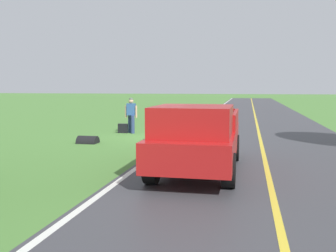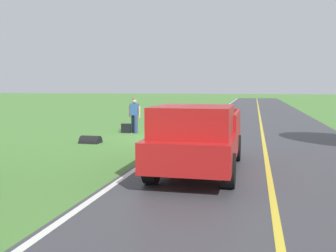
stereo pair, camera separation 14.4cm
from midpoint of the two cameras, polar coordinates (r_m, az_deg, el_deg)
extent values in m
plane|color=#4C7F38|center=(17.40, -1.81, -1.65)|extent=(200.00, 200.00, 0.00)
cube|color=#3D3D42|center=(16.92, 13.34, -2.02)|extent=(7.53, 120.00, 0.00)
cube|color=silver|center=(17.20, 1.31, -1.72)|extent=(0.16, 117.60, 0.00)
cube|color=gold|center=(16.92, 13.34, -2.01)|extent=(0.14, 117.60, 0.00)
cylinder|color=navy|center=(18.78, -5.49, 0.23)|extent=(0.18, 0.18, 0.88)
cylinder|color=navy|center=(19.08, -5.91, 0.32)|extent=(0.18, 0.18, 0.88)
cube|color=#335999|center=(18.87, -5.72, 2.48)|extent=(0.40, 0.26, 0.58)
sphere|color=tan|center=(18.85, -5.74, 3.71)|extent=(0.23, 0.23, 0.23)
sphere|color=#4C564C|center=(18.85, -5.74, 3.94)|extent=(0.20, 0.20, 0.20)
cube|color=navy|center=(19.06, -5.55, 2.60)|extent=(0.32, 0.20, 0.44)
cylinder|color=tan|center=(18.79, -4.98, 2.14)|extent=(0.10, 0.10, 0.58)
cylinder|color=tan|center=(18.94, -6.49, 2.15)|extent=(0.10, 0.10, 0.58)
cube|color=black|center=(19.03, -6.95, -0.34)|extent=(0.46, 0.20, 0.46)
cube|color=#B21919|center=(10.55, 4.25, -2.50)|extent=(2.00, 5.40, 0.70)
cube|color=#B21919|center=(9.30, 3.32, 0.78)|extent=(1.84, 2.16, 0.72)
cube|color=black|center=(9.29, 3.32, 1.22)|extent=(1.68, 1.30, 0.43)
cube|color=#B21919|center=(11.48, 9.64, 1.00)|extent=(0.10, 3.02, 0.45)
cube|color=#B21919|center=(11.70, 0.40, 1.18)|extent=(0.10, 3.02, 0.45)
cube|color=#B21919|center=(13.05, 5.76, 1.64)|extent=(1.84, 0.10, 0.45)
cylinder|color=black|center=(8.81, 8.57, -6.54)|extent=(0.30, 0.80, 0.80)
cylinder|color=black|center=(9.09, -2.90, -6.10)|extent=(0.30, 0.80, 0.80)
cylinder|color=black|center=(12.05, 9.46, -3.19)|extent=(0.30, 0.80, 0.80)
cylinder|color=black|center=(12.26, 1.01, -2.96)|extent=(0.30, 0.80, 0.80)
cylinder|color=black|center=(15.88, -12.09, -2.51)|extent=(0.80, 0.60, 0.60)
camera|label=1|loc=(0.07, -90.45, -0.05)|focal=40.97mm
camera|label=2|loc=(0.07, 89.55, 0.05)|focal=40.97mm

